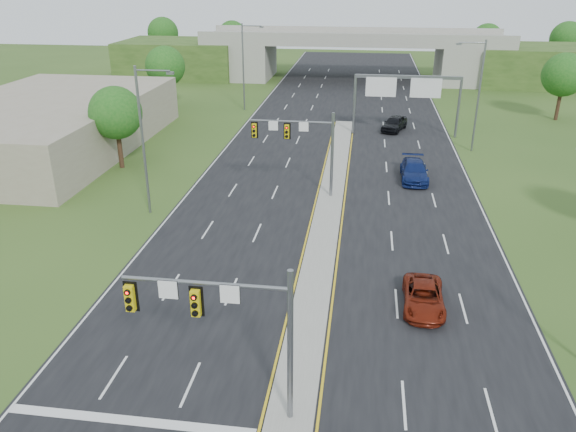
{
  "coord_description": "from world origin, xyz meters",
  "views": [
    {
      "loc": [
        2.34,
        -17.69,
        16.94
      ],
      "look_at": [
        -2.0,
        13.95,
        3.0
      ],
      "focal_mm": 35.0,
      "sensor_mm": 36.0,
      "label": 1
    }
  ],
  "objects_px": {
    "sign_gantry": "(406,89)",
    "signal_mast_far": "(304,141)",
    "overpass": "(353,58)",
    "car_far_c": "(394,123)",
    "signal_mast_near": "(231,319)",
    "car_far_a": "(424,297)",
    "car_far_b": "(414,171)"
  },
  "relations": [
    {
      "from": "sign_gantry",
      "to": "signal_mast_far",
      "type": "bearing_deg",
      "value": -114.11
    },
    {
      "from": "overpass",
      "to": "car_far_c",
      "type": "bearing_deg",
      "value": -79.91
    },
    {
      "from": "car_far_c",
      "to": "signal_mast_near",
      "type": "bearing_deg",
      "value": -80.24
    },
    {
      "from": "car_far_a",
      "to": "car_far_c",
      "type": "distance_m",
      "value": 37.74
    },
    {
      "from": "sign_gantry",
      "to": "car_far_a",
      "type": "relative_size",
      "value": 2.48
    },
    {
      "from": "car_far_b",
      "to": "overpass",
      "type": "bearing_deg",
      "value": 97.87
    },
    {
      "from": "signal_mast_far",
      "to": "car_far_c",
      "type": "distance_m",
      "value": 23.87
    },
    {
      "from": "signal_mast_near",
      "to": "overpass",
      "type": "distance_m",
      "value": 80.11
    },
    {
      "from": "signal_mast_near",
      "to": "car_far_a",
      "type": "xyz_separation_m",
      "value": [
        8.37,
        9.37,
        -4.06
      ]
    },
    {
      "from": "car_far_a",
      "to": "car_far_b",
      "type": "bearing_deg",
      "value": 89.53
    },
    {
      "from": "car_far_a",
      "to": "car_far_c",
      "type": "xyz_separation_m",
      "value": [
        -0.23,
        37.74,
        0.19
      ]
    },
    {
      "from": "signal_mast_far",
      "to": "sign_gantry",
      "type": "bearing_deg",
      "value": 65.89
    },
    {
      "from": "car_far_c",
      "to": "car_far_b",
      "type": "bearing_deg",
      "value": -66.63
    },
    {
      "from": "sign_gantry",
      "to": "car_far_b",
      "type": "distance_m",
      "value": 15.32
    },
    {
      "from": "signal_mast_near",
      "to": "signal_mast_far",
      "type": "relative_size",
      "value": 1.0
    },
    {
      "from": "signal_mast_near",
      "to": "signal_mast_far",
      "type": "height_order",
      "value": "same"
    },
    {
      "from": "signal_mast_near",
      "to": "overpass",
      "type": "xyz_separation_m",
      "value": [
        2.26,
        80.07,
        -1.17
      ]
    },
    {
      "from": "signal_mast_far",
      "to": "sign_gantry",
      "type": "distance_m",
      "value": 21.91
    },
    {
      "from": "sign_gantry",
      "to": "car_far_c",
      "type": "xyz_separation_m",
      "value": [
        -0.81,
        2.11,
        -4.38
      ]
    },
    {
      "from": "signal_mast_near",
      "to": "car_far_a",
      "type": "relative_size",
      "value": 1.5
    },
    {
      "from": "signal_mast_far",
      "to": "sign_gantry",
      "type": "xyz_separation_m",
      "value": [
        8.95,
        19.99,
        0.51
      ]
    },
    {
      "from": "car_far_b",
      "to": "signal_mast_far",
      "type": "bearing_deg",
      "value": -150.19
    },
    {
      "from": "car_far_b",
      "to": "signal_mast_near",
      "type": "bearing_deg",
      "value": -107.09
    },
    {
      "from": "overpass",
      "to": "car_far_a",
      "type": "relative_size",
      "value": 17.12
    },
    {
      "from": "sign_gantry",
      "to": "car_far_c",
      "type": "height_order",
      "value": "sign_gantry"
    },
    {
      "from": "signal_mast_far",
      "to": "car_far_a",
      "type": "distance_m",
      "value": 18.19
    },
    {
      "from": "car_far_b",
      "to": "car_far_c",
      "type": "xyz_separation_m",
      "value": [
        -1.12,
        16.78,
        0.03
      ]
    },
    {
      "from": "signal_mast_near",
      "to": "car_far_b",
      "type": "distance_m",
      "value": 31.94
    },
    {
      "from": "overpass",
      "to": "car_far_a",
      "type": "height_order",
      "value": "overpass"
    },
    {
      "from": "signal_mast_far",
      "to": "overpass",
      "type": "relative_size",
      "value": 0.09
    },
    {
      "from": "sign_gantry",
      "to": "car_far_a",
      "type": "height_order",
      "value": "sign_gantry"
    },
    {
      "from": "signal_mast_near",
      "to": "sign_gantry",
      "type": "xyz_separation_m",
      "value": [
        8.95,
        44.99,
        0.51
      ]
    }
  ]
}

